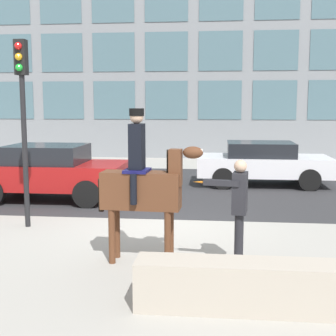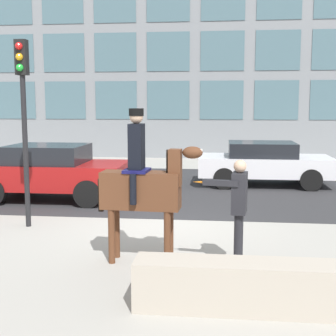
{
  "view_description": "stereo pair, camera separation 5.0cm",
  "coord_description": "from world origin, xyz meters",
  "px_view_note": "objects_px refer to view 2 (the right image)",
  "views": [
    {
      "loc": [
        1.19,
        -9.91,
        2.63
      ],
      "look_at": [
        0.3,
        -1.45,
        1.47
      ],
      "focal_mm": 50.0,
      "sensor_mm": 36.0,
      "label": 1
    },
    {
      "loc": [
        1.24,
        -9.9,
        2.63
      ],
      "look_at": [
        0.3,
        -1.45,
        1.47
      ],
      "focal_mm": 50.0,
      "sensor_mm": 36.0,
      "label": 2
    }
  ],
  "objects_px": {
    "pedestrian_bystander": "(238,206)",
    "street_car_near_lane": "(51,171)",
    "mounted_horse_lead": "(143,185)",
    "traffic_light": "(23,103)",
    "planter_ledge": "(247,286)",
    "street_car_far_lane": "(264,162)"
  },
  "relations": [
    {
      "from": "mounted_horse_lead",
      "to": "street_car_near_lane",
      "type": "distance_m",
      "value": 5.94
    },
    {
      "from": "street_car_near_lane",
      "to": "street_car_far_lane",
      "type": "relative_size",
      "value": 0.97
    },
    {
      "from": "mounted_horse_lead",
      "to": "street_car_far_lane",
      "type": "xyz_separation_m",
      "value": [
        2.68,
        7.86,
        -0.56
      ]
    },
    {
      "from": "street_car_far_lane",
      "to": "traffic_light",
      "type": "height_order",
      "value": "traffic_light"
    },
    {
      "from": "traffic_light",
      "to": "planter_ledge",
      "type": "xyz_separation_m",
      "value": [
        4.48,
        -3.69,
        -2.33
      ]
    },
    {
      "from": "mounted_horse_lead",
      "to": "planter_ledge",
      "type": "bearing_deg",
      "value": -43.25
    },
    {
      "from": "pedestrian_bystander",
      "to": "street_car_far_lane",
      "type": "relative_size",
      "value": 0.42
    },
    {
      "from": "street_car_far_lane",
      "to": "planter_ledge",
      "type": "height_order",
      "value": "street_car_far_lane"
    },
    {
      "from": "pedestrian_bystander",
      "to": "street_car_near_lane",
      "type": "height_order",
      "value": "pedestrian_bystander"
    },
    {
      "from": "traffic_light",
      "to": "planter_ledge",
      "type": "distance_m",
      "value": 6.26
    },
    {
      "from": "pedestrian_bystander",
      "to": "traffic_light",
      "type": "height_order",
      "value": "traffic_light"
    },
    {
      "from": "planter_ledge",
      "to": "street_car_near_lane",
      "type": "bearing_deg",
      "value": 127.37
    },
    {
      "from": "street_car_far_lane",
      "to": "street_car_near_lane",
      "type": "bearing_deg",
      "value": -153.62
    },
    {
      "from": "street_car_far_lane",
      "to": "mounted_horse_lead",
      "type": "bearing_deg",
      "value": -108.85
    },
    {
      "from": "pedestrian_bystander",
      "to": "street_car_far_lane",
      "type": "xyz_separation_m",
      "value": [
        1.13,
        8.09,
        -0.3
      ]
    },
    {
      "from": "mounted_horse_lead",
      "to": "street_car_far_lane",
      "type": "bearing_deg",
      "value": 74.29
    },
    {
      "from": "planter_ledge",
      "to": "traffic_light",
      "type": "bearing_deg",
      "value": 140.53
    },
    {
      "from": "pedestrian_bystander",
      "to": "traffic_light",
      "type": "xyz_separation_m",
      "value": [
        -4.41,
        2.21,
        1.61
      ]
    },
    {
      "from": "street_car_near_lane",
      "to": "street_car_far_lane",
      "type": "bearing_deg",
      "value": 26.38
    },
    {
      "from": "pedestrian_bystander",
      "to": "planter_ledge",
      "type": "xyz_separation_m",
      "value": [
        0.07,
        -1.48,
        -0.73
      ]
    },
    {
      "from": "mounted_horse_lead",
      "to": "street_car_far_lane",
      "type": "distance_m",
      "value": 8.33
    },
    {
      "from": "pedestrian_bystander",
      "to": "street_car_near_lane",
      "type": "xyz_separation_m",
      "value": [
        -4.94,
        5.08,
        -0.24
      ]
    }
  ]
}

